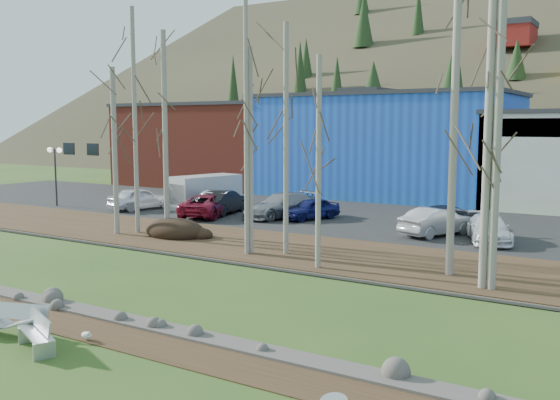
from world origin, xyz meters
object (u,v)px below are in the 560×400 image
Objects in this scene: bench_damaged at (11,320)px; street_lamp at (55,160)px; bench_intact at (37,333)px; car_7 at (489,229)px; car_2 at (208,205)px; car_4 at (311,209)px; car_1 at (223,202)px; car_3 at (281,205)px; seagull at (87,335)px; car_6 at (447,217)px; van_grey at (203,192)px; car_5 at (437,222)px; car_0 at (140,198)px.

street_lamp is (-21.13, 18.40, 2.91)m from bench_damaged.
bench_intact is 0.42× the size of car_7.
car_2 is 6.38m from car_4.
car_1 reaches higher than car_4.
car_1 reaches higher than bench_damaged.
street_lamp is 0.78× the size of car_3.
street_lamp reaches higher than seagull.
car_4 is 8.07m from car_6.
bench_intact is at bearing -55.55° from car_3.
car_4 is (-2.90, 22.20, 0.34)m from bench_damaged.
car_6 is 3.83m from car_7.
car_6 reaches higher than bench_intact.
car_4 is at bearing 28.66° from car_3.
car_1 is 0.89× the size of car_3.
van_grey reaches higher than bench_damaged.
car_2 is 14.33m from car_6.
car_1 is (12.30, 2.95, -2.45)m from street_lamp.
car_1 is at bearing 134.58° from seagull.
seagull is 0.11× the size of car_4.
car_6 is (3.02, 22.24, 0.64)m from seagull.
car_5 is 0.91× the size of car_6.
van_grey reaches higher than car_5.
car_7 is at bearing 12.09° from car_3.
car_6 is at bearing -62.70° from car_5.
car_6 is at bearing 176.36° from car_1.
car_0 reaches higher than car_5.
car_3 is (-6.86, 21.10, 0.73)m from seagull.
car_2 is 0.96× the size of car_3.
bench_intact is 0.39× the size of car_6.
car_7 is (7.94, 20.42, 0.34)m from bench_damaged.
bench_intact is 0.45× the size of street_lamp.
car_0 reaches higher than seagull.
seagull is 22.02m from car_4.
bench_damaged is at bearing -143.31° from seagull.
car_3 is 1.21× the size of car_5.
car_3 reaches higher than car_2.
seagull is at bearing -127.42° from car_7.
van_grey is (-16.76, -0.21, 0.45)m from car_6.
street_lamp reaches higher than car_6.
car_7 is at bearing 50.56° from bench_damaged.
seagull is 23.31m from car_1.
van_grey is (-13.74, 22.03, 1.08)m from seagull.
bench_damaged reaches higher than seagull.
car_6 is (3.59, 23.34, 0.35)m from bench_intact.
bench_damaged is 5.06× the size of seagull.
car_0 is at bearing 159.93° from car_7.
car_4 is at bearing 177.77° from car_1.
car_3 reaches higher than car_4.
car_0 is 10.20m from car_3.
car_7 is at bearing 166.39° from car_1.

